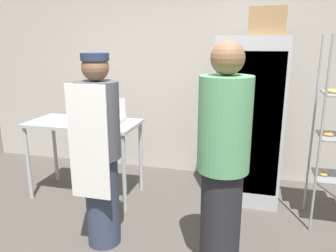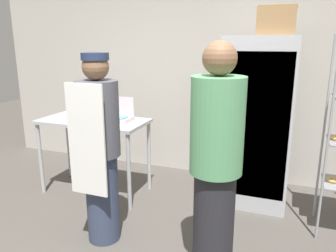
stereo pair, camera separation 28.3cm
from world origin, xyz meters
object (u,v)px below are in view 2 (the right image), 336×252
person_baker (100,148)px  person_customer (216,166)px  refrigerator (257,122)px  donut_box (119,117)px  blender_pitcher (97,109)px  cardboard_storage_box (277,21)px

person_baker → person_customer: (1.03, -0.13, 0.03)m
refrigerator → donut_box: bearing=-164.3°
blender_pitcher → cardboard_storage_box: 2.13m
donut_box → person_baker: person_baker is taller
refrigerator → person_baker: 1.73m
cardboard_storage_box → person_baker: bearing=-137.0°
blender_pitcher → person_baker: person_baker is taller
refrigerator → person_customer: (-0.14, -1.40, -0.01)m
person_baker → blender_pitcher: bearing=123.1°
person_baker → person_customer: bearing=-7.2°
refrigerator → donut_box: refrigerator is taller
person_baker → refrigerator: bearing=47.1°
cardboard_storage_box → person_customer: (-0.27, -1.35, -1.04)m
blender_pitcher → donut_box: bearing=-5.2°
blender_pitcher → cardboard_storage_box: (1.88, 0.33, 0.94)m
refrigerator → person_customer: refrigerator is taller
blender_pitcher → person_baker: bearing=-56.9°
donut_box → person_baker: size_ratio=0.16×
blender_pitcher → cardboard_storage_box: bearing=9.9°
cardboard_storage_box → person_baker: cardboard_storage_box is taller
refrigerator → person_customer: size_ratio=1.03×
person_baker → person_customer: size_ratio=0.95×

